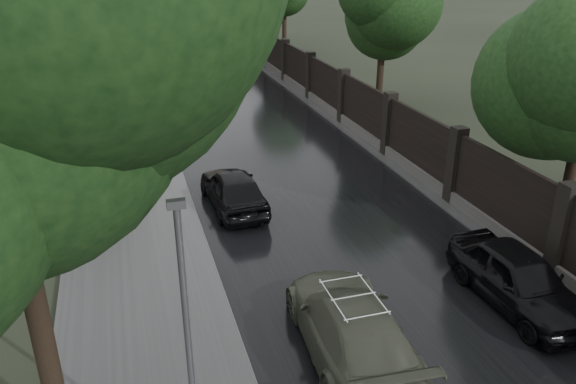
{
  "coord_description": "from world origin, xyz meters",
  "views": [
    {
      "loc": [
        -5.93,
        -5.25,
        8.12
      ],
      "look_at": [
        -1.54,
        9.2,
        1.5
      ],
      "focal_mm": 35.0,
      "sensor_mm": 36.0,
      "label": 1
    }
  ],
  "objects_px": {
    "lamp_post": "(189,351)",
    "car_right_near": "(519,279)",
    "volga_sedan": "(352,327)",
    "tree_left_far": "(71,2)",
    "tree_right_b": "(384,14)",
    "traffic_light": "(150,66)",
    "hatchback_left": "(233,189)"
  },
  "relations": [
    {
      "from": "lamp_post",
      "to": "traffic_light",
      "type": "xyz_separation_m",
      "value": [
        1.1,
        23.49,
        -0.27
      ]
    },
    {
      "from": "tree_left_far",
      "to": "lamp_post",
      "type": "bearing_deg",
      "value": -84.79
    },
    {
      "from": "tree_left_far",
      "to": "traffic_light",
      "type": "bearing_deg",
      "value": -53.53
    },
    {
      "from": "traffic_light",
      "to": "car_right_near",
      "type": "distance_m",
      "value": 21.99
    },
    {
      "from": "lamp_post",
      "to": "volga_sedan",
      "type": "height_order",
      "value": "lamp_post"
    },
    {
      "from": "tree_left_far",
      "to": "hatchback_left",
      "type": "bearing_deg",
      "value": -73.77
    },
    {
      "from": "volga_sedan",
      "to": "car_right_near",
      "type": "relative_size",
      "value": 1.18
    },
    {
      "from": "tree_right_b",
      "to": "lamp_post",
      "type": "height_order",
      "value": "tree_right_b"
    },
    {
      "from": "tree_right_b",
      "to": "lamp_post",
      "type": "xyz_separation_m",
      "value": [
        -12.9,
        -20.5,
        -2.28
      ]
    },
    {
      "from": "tree_right_b",
      "to": "lamp_post",
      "type": "bearing_deg",
      "value": -122.18
    },
    {
      "from": "lamp_post",
      "to": "traffic_light",
      "type": "distance_m",
      "value": 23.52
    },
    {
      "from": "traffic_light",
      "to": "volga_sedan",
      "type": "bearing_deg",
      "value": -83.31
    },
    {
      "from": "hatchback_left",
      "to": "tree_right_b",
      "type": "bearing_deg",
      "value": -137.79
    },
    {
      "from": "tree_left_far",
      "to": "traffic_light",
      "type": "height_order",
      "value": "tree_left_far"
    },
    {
      "from": "traffic_light",
      "to": "volga_sedan",
      "type": "height_order",
      "value": "traffic_light"
    },
    {
      "from": "lamp_post",
      "to": "car_right_near",
      "type": "distance_m",
      "value": 8.9
    },
    {
      "from": "hatchback_left",
      "to": "car_right_near",
      "type": "relative_size",
      "value": 0.97
    },
    {
      "from": "tree_right_b",
      "to": "car_right_near",
      "type": "xyz_separation_m",
      "value": [
        -4.67,
        -17.74,
        -4.23
      ]
    },
    {
      "from": "lamp_post",
      "to": "car_right_near",
      "type": "xyz_separation_m",
      "value": [
        8.23,
        2.76,
        -1.96
      ]
    },
    {
      "from": "tree_right_b",
      "to": "lamp_post",
      "type": "distance_m",
      "value": 24.33
    },
    {
      "from": "tree_left_far",
      "to": "traffic_light",
      "type": "relative_size",
      "value": 1.85
    },
    {
      "from": "tree_left_far",
      "to": "lamp_post",
      "type": "distance_m",
      "value": 28.73
    },
    {
      "from": "volga_sedan",
      "to": "tree_left_far",
      "type": "bearing_deg",
      "value": -72.98
    },
    {
      "from": "tree_left_far",
      "to": "lamp_post",
      "type": "xyz_separation_m",
      "value": [
        2.6,
        -28.5,
        -2.57
      ]
    },
    {
      "from": "car_right_near",
      "to": "tree_left_far",
      "type": "bearing_deg",
      "value": 111.41
    },
    {
      "from": "tree_left_far",
      "to": "lamp_post",
      "type": "height_order",
      "value": "tree_left_far"
    },
    {
      "from": "tree_left_far",
      "to": "car_right_near",
      "type": "distance_m",
      "value": 28.29
    },
    {
      "from": "tree_right_b",
      "to": "volga_sedan",
      "type": "bearing_deg",
      "value": -116.92
    },
    {
      "from": "tree_left_far",
      "to": "hatchback_left",
      "type": "height_order",
      "value": "tree_left_far"
    },
    {
      "from": "hatchback_left",
      "to": "volga_sedan",
      "type": "bearing_deg",
      "value": 93.25
    },
    {
      "from": "tree_right_b",
      "to": "traffic_light",
      "type": "xyz_separation_m",
      "value": [
        -11.8,
        2.99,
        -2.55
      ]
    },
    {
      "from": "tree_left_far",
      "to": "volga_sedan",
      "type": "distance_m",
      "value": 27.41
    }
  ]
}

